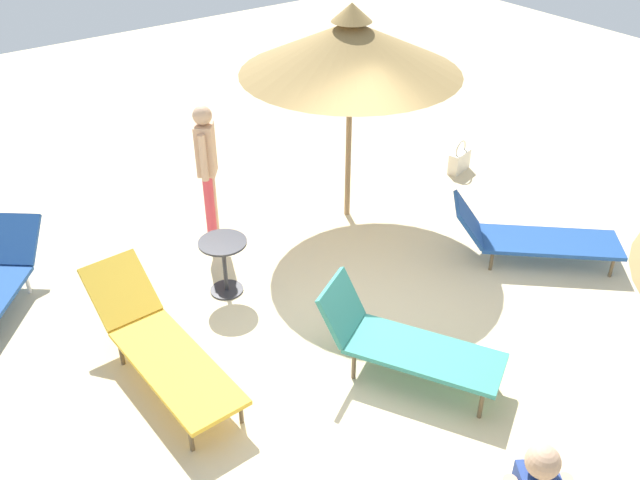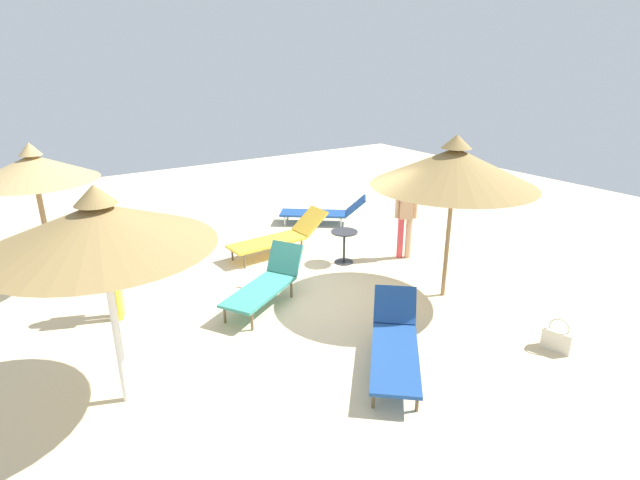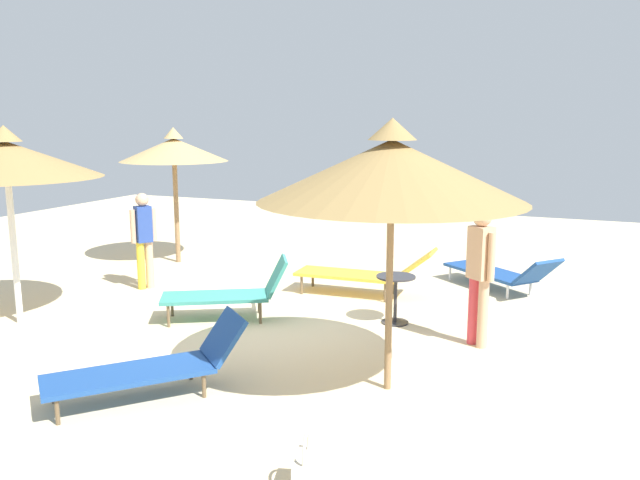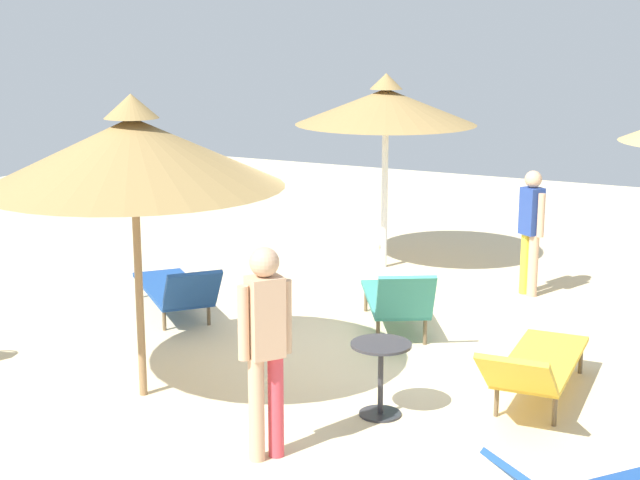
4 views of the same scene
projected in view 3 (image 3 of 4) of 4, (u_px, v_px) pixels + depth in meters
The scene contains 12 objects.
ground at pixel (279, 331), 9.05m from camera, with size 24.00×24.00×0.10m, color beige.
parasol_umbrella_edge at pixel (392, 171), 6.59m from camera, with size 2.76×2.76×2.87m.
parasol_umbrella_center at pixel (6, 159), 8.84m from camera, with size 2.54×2.54×2.76m.
parasol_umbrella_near_right at pixel (174, 150), 12.72m from camera, with size 2.11×2.11×2.68m.
lounge_chair_front at pixel (501, 272), 10.89m from camera, with size 2.07×1.83×0.73m.
lounge_chair_far_left at pixel (231, 292), 9.34m from camera, with size 1.86×1.43×0.89m.
lounge_chair_back at pixel (367, 272), 10.57m from camera, with size 2.29×0.73×0.83m.
lounge_chair_far_right at pixel (153, 365), 6.77m from camera, with size 1.83×1.95×0.78m.
person_standing_near_left at pixel (144, 235), 10.94m from camera, with size 0.32×0.38×1.63m.
person_standing_edge at pixel (480, 267), 8.15m from camera, with size 0.39×0.34×1.78m.
handbag at pixel (306, 474), 5.00m from camera, with size 0.27×0.44×0.51m.
side_table_round at pixel (396, 291), 9.16m from camera, with size 0.55×0.55×0.69m.
Camera 3 is at (3.88, -7.75, 2.87)m, focal length 36.65 mm.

